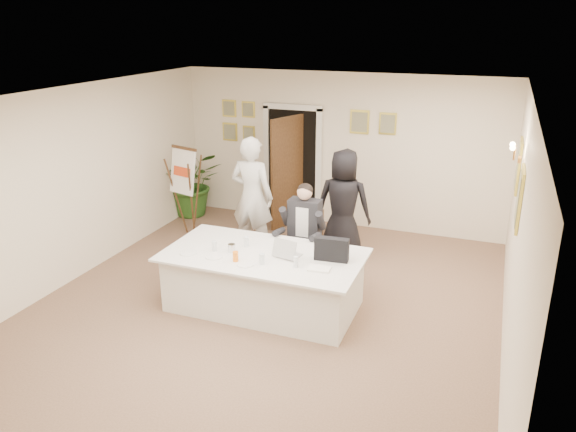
{
  "coord_description": "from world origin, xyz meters",
  "views": [
    {
      "loc": [
        2.68,
        -6.18,
        3.68
      ],
      "look_at": [
        0.1,
        0.6,
        1.11
      ],
      "focal_mm": 35.0,
      "sensor_mm": 36.0,
      "label": 1
    }
  ],
  "objects_px": {
    "paper_stack": "(319,269)",
    "laptop_bag": "(332,249)",
    "steel_jug": "(232,248)",
    "potted_palm": "(192,183)",
    "standing_woman": "(343,205)",
    "seated_man": "(304,232)",
    "laptop": "(288,245)",
    "oj_glass": "(236,256)",
    "flip_chart": "(188,196)",
    "conference_table": "(264,280)",
    "standing_man": "(252,197)"
  },
  "relations": [
    {
      "from": "flip_chart",
      "to": "oj_glass",
      "type": "distance_m",
      "value": 3.1
    },
    {
      "from": "potted_palm",
      "to": "conference_table",
      "type": "bearing_deg",
      "value": -46.88
    },
    {
      "from": "conference_table",
      "to": "laptop_bag",
      "type": "bearing_deg",
      "value": 7.17
    },
    {
      "from": "steel_jug",
      "to": "standing_woman",
      "type": "bearing_deg",
      "value": 66.04
    },
    {
      "from": "seated_man",
      "to": "laptop",
      "type": "bearing_deg",
      "value": -76.46
    },
    {
      "from": "laptop",
      "to": "steel_jug",
      "type": "relative_size",
      "value": 3.22
    },
    {
      "from": "flip_chart",
      "to": "standing_woman",
      "type": "bearing_deg",
      "value": 0.58
    },
    {
      "from": "standing_man",
      "to": "paper_stack",
      "type": "bearing_deg",
      "value": 135.42
    },
    {
      "from": "standing_woman",
      "to": "steel_jug",
      "type": "bearing_deg",
      "value": 63.33
    },
    {
      "from": "laptop",
      "to": "oj_glass",
      "type": "height_order",
      "value": "laptop"
    },
    {
      "from": "potted_palm",
      "to": "standing_woman",
      "type": "bearing_deg",
      "value": -16.35
    },
    {
      "from": "steel_jug",
      "to": "seated_man",
      "type": "bearing_deg",
      "value": 62.09
    },
    {
      "from": "potted_palm",
      "to": "laptop_bag",
      "type": "bearing_deg",
      "value": -37.9
    },
    {
      "from": "laptop_bag",
      "to": "standing_man",
      "type": "bearing_deg",
      "value": 135.19
    },
    {
      "from": "paper_stack",
      "to": "steel_jug",
      "type": "relative_size",
      "value": 2.47
    },
    {
      "from": "steel_jug",
      "to": "conference_table",
      "type": "bearing_deg",
      "value": 12.75
    },
    {
      "from": "conference_table",
      "to": "laptop_bag",
      "type": "height_order",
      "value": "laptop_bag"
    },
    {
      "from": "laptop",
      "to": "oj_glass",
      "type": "bearing_deg",
      "value": -131.91
    },
    {
      "from": "seated_man",
      "to": "steel_jug",
      "type": "xyz_separation_m",
      "value": [
        -0.6,
        -1.14,
        0.1
      ]
    },
    {
      "from": "seated_man",
      "to": "laptop",
      "type": "height_order",
      "value": "seated_man"
    },
    {
      "from": "conference_table",
      "to": "standing_man",
      "type": "distance_m",
      "value": 1.92
    },
    {
      "from": "potted_palm",
      "to": "laptop_bag",
      "type": "distance_m",
      "value": 4.66
    },
    {
      "from": "steel_jug",
      "to": "laptop",
      "type": "bearing_deg",
      "value": 11.94
    },
    {
      "from": "oj_glass",
      "to": "conference_table",
      "type": "bearing_deg",
      "value": 55.72
    },
    {
      "from": "seated_man",
      "to": "steel_jug",
      "type": "bearing_deg",
      "value": -111.67
    },
    {
      "from": "seated_man",
      "to": "standing_woman",
      "type": "xyz_separation_m",
      "value": [
        0.33,
        0.96,
        0.16
      ]
    },
    {
      "from": "flip_chart",
      "to": "standing_woman",
      "type": "xyz_separation_m",
      "value": [
        2.81,
        0.03,
        0.16
      ]
    },
    {
      "from": "standing_man",
      "to": "potted_palm",
      "type": "relative_size",
      "value": 1.5
    },
    {
      "from": "flip_chart",
      "to": "standing_man",
      "type": "distance_m",
      "value": 1.47
    },
    {
      "from": "flip_chart",
      "to": "potted_palm",
      "type": "xyz_separation_m",
      "value": [
        -0.49,
        1.0,
        -0.08
      ]
    },
    {
      "from": "seated_man",
      "to": "paper_stack",
      "type": "distance_m",
      "value": 1.41
    },
    {
      "from": "seated_man",
      "to": "laptop_bag",
      "type": "distance_m",
      "value": 1.18
    },
    {
      "from": "seated_man",
      "to": "standing_man",
      "type": "height_order",
      "value": "standing_man"
    },
    {
      "from": "standing_woman",
      "to": "paper_stack",
      "type": "height_order",
      "value": "standing_woman"
    },
    {
      "from": "seated_man",
      "to": "standing_man",
      "type": "distance_m",
      "value": 1.23
    },
    {
      "from": "conference_table",
      "to": "laptop_bag",
      "type": "xyz_separation_m",
      "value": [
        0.89,
        0.11,
        0.53
      ]
    },
    {
      "from": "flip_chart",
      "to": "standing_man",
      "type": "height_order",
      "value": "standing_man"
    },
    {
      "from": "standing_man",
      "to": "oj_glass",
      "type": "relative_size",
      "value": 15.06
    },
    {
      "from": "oj_glass",
      "to": "flip_chart",
      "type": "bearing_deg",
      "value": 131.54
    },
    {
      "from": "paper_stack",
      "to": "laptop_bag",
      "type": "bearing_deg",
      "value": 80.17
    },
    {
      "from": "conference_table",
      "to": "seated_man",
      "type": "relative_size",
      "value": 1.77
    },
    {
      "from": "flip_chart",
      "to": "laptop_bag",
      "type": "relative_size",
      "value": 3.64
    },
    {
      "from": "standing_man",
      "to": "laptop",
      "type": "bearing_deg",
      "value": 129.86
    },
    {
      "from": "seated_man",
      "to": "steel_jug",
      "type": "height_order",
      "value": "seated_man"
    },
    {
      "from": "flip_chart",
      "to": "laptop",
      "type": "xyz_separation_m",
      "value": [
        2.6,
        -1.91,
        0.18
      ]
    },
    {
      "from": "laptop_bag",
      "to": "laptop",
      "type": "bearing_deg",
      "value": -179.62
    },
    {
      "from": "flip_chart",
      "to": "standing_woman",
      "type": "height_order",
      "value": "standing_woman"
    },
    {
      "from": "laptop",
      "to": "seated_man",
      "type": "bearing_deg",
      "value": 109.06
    },
    {
      "from": "standing_woman",
      "to": "potted_palm",
      "type": "height_order",
      "value": "standing_woman"
    },
    {
      "from": "standing_man",
      "to": "laptop_bag",
      "type": "xyz_separation_m",
      "value": [
        1.77,
        -1.49,
        -0.05
      ]
    }
  ]
}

